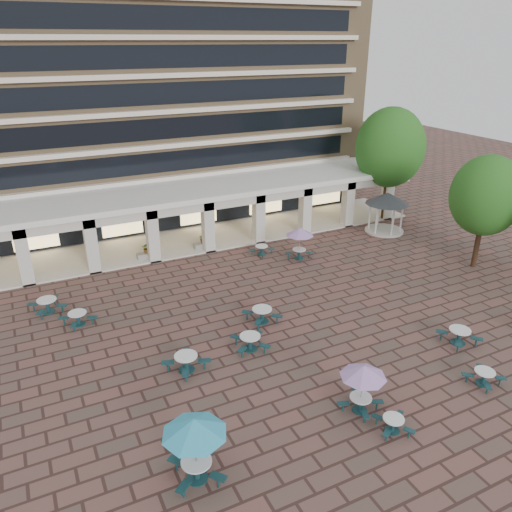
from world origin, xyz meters
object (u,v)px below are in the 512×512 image
object	(u,v)px
planter_left	(147,253)
planter_right	(203,243)
picnic_table_2	(484,376)
gazebo	(387,203)
picnic_table_1	(393,423)

from	to	relation	value
planter_left	planter_right	size ratio (longest dim) A/B	1.00
picnic_table_2	gazebo	distance (m)	20.22
picnic_table_1	gazebo	xyz separation A→B (m)	(14.79, 18.56, 2.10)
gazebo	planter_right	xyz separation A→B (m)	(-14.92, 3.07, -2.00)
planter_left	planter_right	xyz separation A→B (m)	(4.36, 0.00, -0.02)
picnic_table_2	planter_right	world-z (taller)	planter_right
gazebo	planter_left	distance (m)	19.62
picnic_table_2	planter_left	size ratio (longest dim) A/B	1.17
gazebo	planter_right	size ratio (longest dim) A/B	2.37
gazebo	planter_right	world-z (taller)	gazebo
gazebo	planter_left	world-z (taller)	gazebo
picnic_table_1	gazebo	distance (m)	23.83
picnic_table_1	gazebo	bearing A→B (deg)	67.83
gazebo	picnic_table_1	bearing A→B (deg)	-128.55
picnic_table_1	planter_left	bearing A→B (deg)	118.08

